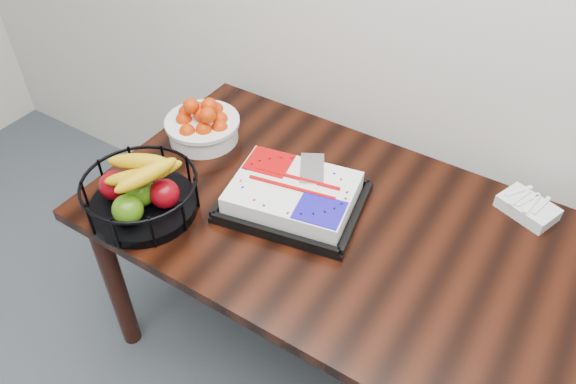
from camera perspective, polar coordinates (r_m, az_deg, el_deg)
The scene contains 5 objects.
table at distance 1.78m, azimuth 8.21°, elevation -6.27°, with size 1.80×0.90×0.75m.
cake_tray at distance 1.77m, azimuth 0.54°, elevation -0.37°, with size 0.49×0.42×0.09m.
tangerine_bowl at distance 2.04m, azimuth -8.71°, elevation 7.03°, with size 0.27×0.27×0.17m.
fruit_basket at distance 1.78m, azimuth -14.75°, elevation 0.02°, with size 0.36×0.36×0.19m.
fork_bag at distance 1.91m, azimuth 23.18°, elevation -1.42°, with size 0.20×0.16×0.05m.
Camera 1 is at (0.41, 0.89, 2.00)m, focal length 35.00 mm.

